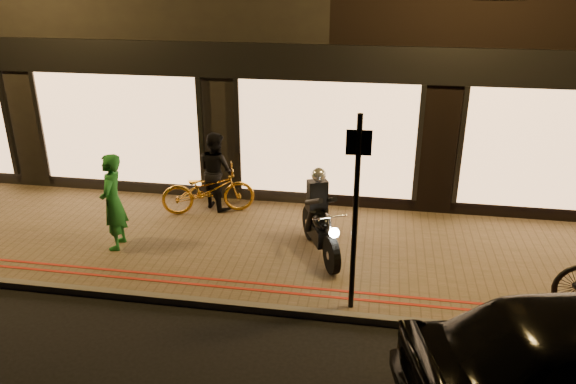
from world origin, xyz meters
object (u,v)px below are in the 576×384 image
(bicycle_gold, at_px, (208,190))
(person_green, at_px, (113,202))
(motorcycle, at_px, (320,222))
(sign_post, at_px, (356,205))

(bicycle_gold, relative_size, person_green, 1.07)
(motorcycle, relative_size, bicycle_gold, 0.96)
(motorcycle, bearing_deg, sign_post, -91.02)
(sign_post, bearing_deg, person_green, 164.20)
(motorcycle, height_order, sign_post, sign_post)
(sign_post, relative_size, person_green, 1.69)
(motorcycle, distance_m, sign_post, 2.04)
(bicycle_gold, distance_m, person_green, 2.16)
(person_green, bearing_deg, sign_post, 66.18)
(person_green, bearing_deg, bicycle_gold, 137.60)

